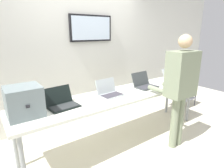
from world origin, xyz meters
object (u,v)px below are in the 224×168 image
Objects in this scene: person at (181,82)px; coffee_mug at (168,86)px; storage_cart at (182,90)px; laptop_station_0 at (62,102)px; equipment_box at (24,101)px; workbench at (120,97)px; laptop_station_3 at (174,78)px; laptop_station_2 at (144,84)px; laptop_station_1 at (109,92)px.

coffee_mug is (0.23, 0.37, -0.19)m from person.
person reaches higher than storage_cart.
coffee_mug is at bearing -9.78° from laptop_station_0.
equipment_box is 4.27× the size of coffee_mug.
workbench is 0.90m from person.
storage_cart is (1.23, 0.52, -0.44)m from coffee_mug.
equipment_box is at bearing -175.98° from storage_cart.
person is (1.51, -0.67, 0.17)m from laptop_station_0.
laptop_station_3 is at bearing 1.48° from workbench.
laptop_station_2 is 0.23× the size of person.
person reaches higher than workbench.
storage_cart is (0.70, 0.24, -0.45)m from laptop_station_3.
person is (1.94, -0.65, 0.06)m from equipment_box.
laptop_station_1 is at bearing 163.38° from coffee_mug.
person reaches higher than laptop_station_3.
person is 2.82× the size of storage_cart.
coffee_mug is (2.17, -0.28, -0.13)m from equipment_box.
person is at bearing -87.32° from laptop_station_2.
equipment_box reaches higher than laptop_station_2.
workbench is 36.53× the size of coffee_mug.
laptop_station_3 is 0.86m from storage_cart.
laptop_station_2 is at bearing 4.75° from workbench.
person reaches higher than laptop_station_1.
laptop_station_3 is (1.35, 0.03, 0.10)m from workbench.
storage_cart is at bearing 5.74° from laptop_station_1.
equipment_box is 0.22× the size of person.
laptop_station_2 is 1.00× the size of laptop_station_3.
laptop_station_2 is 4.54× the size of coffee_mug.
laptop_station_1 is (1.18, 0.02, -0.12)m from equipment_box.
laptop_station_1 is 0.62× the size of storage_cart.
laptop_station_3 is at bearing 28.21° from coffee_mug.
storage_cart is at bearing 4.02° from equipment_box.
laptop_station_2 reaches higher than laptop_station_1.
person is (0.77, -0.67, 0.17)m from laptop_station_1.
laptop_station_1 reaches higher than workbench.
person is 0.47m from coffee_mug.
laptop_station_3 is 4.54× the size of coffee_mug.
person is at bearing -41.01° from laptop_station_1.
workbench is at bearing -1.36° from equipment_box.
coffee_mug is 0.15× the size of storage_cart.
workbench is 0.21m from laptop_station_1.
person is (0.59, -0.62, 0.28)m from workbench.
laptop_station_0 is 2.26m from laptop_station_3.
laptop_station_2 is at bearing -0.04° from laptop_station_1.
laptop_station_1 is at bearing 0.74° from equipment_box.
coffee_mug reaches higher than storage_cart.
laptop_station_0 is 0.23× the size of person.
coffee_mug is at bearing -16.62° from laptop_station_1.
laptop_station_2 is 1.57m from storage_cart.
equipment_box reaches higher than laptop_station_3.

